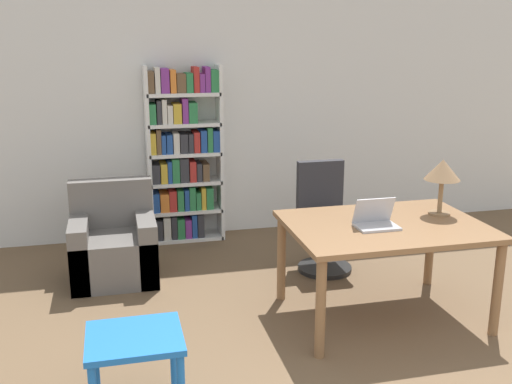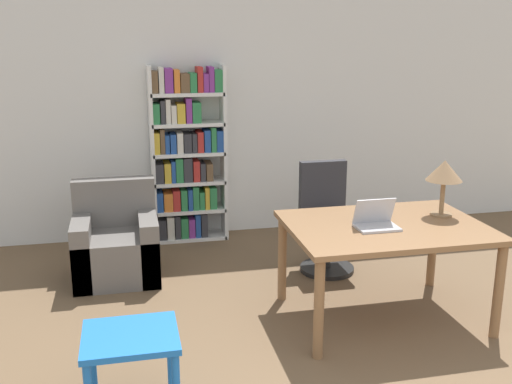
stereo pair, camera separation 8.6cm
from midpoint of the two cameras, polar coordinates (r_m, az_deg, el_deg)
wall_back at (r=6.41m, az=-0.35°, el=8.05°), size 8.00×0.06×2.70m
desk at (r=4.57m, az=12.74°, el=-4.08°), size 1.45×1.06×0.75m
laptop at (r=4.44m, az=11.90°, el=-2.75°), size 0.30×0.21×0.21m
table_lamp at (r=4.80m, az=17.99°, el=1.76°), size 0.28×0.28×0.44m
office_chair at (r=5.50m, az=7.12°, el=-2.73°), size 0.49×0.49×0.99m
side_table_blue at (r=3.50m, az=-11.11°, el=-14.46°), size 0.53×0.47×0.51m
armchair at (r=5.46m, az=-12.72°, el=-5.03°), size 0.73×0.69×0.85m
bookshelf at (r=6.19m, az=-6.29°, el=3.41°), size 0.77×0.28×1.81m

